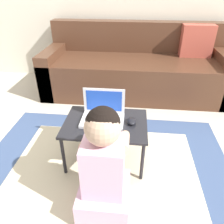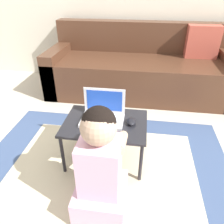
{
  "view_description": "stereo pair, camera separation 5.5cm",
  "coord_description": "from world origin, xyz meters",
  "views": [
    {
      "loc": [
        0.1,
        -1.31,
        1.22
      ],
      "look_at": [
        -0.04,
        0.02,
        0.4
      ],
      "focal_mm": 35.0,
      "sensor_mm": 36.0,
      "label": 1
    },
    {
      "loc": [
        0.15,
        -1.31,
        1.22
      ],
      "look_at": [
        -0.04,
        0.02,
        0.4
      ],
      "focal_mm": 35.0,
      "sensor_mm": 36.0,
      "label": 2
    }
  ],
  "objects": [
    {
      "name": "ground_plane",
      "position": [
        0.0,
        0.0,
        0.0
      ],
      "size": [
        16.0,
        16.0,
        0.0
      ],
      "primitive_type": "plane",
      "color": "beige"
    },
    {
      "name": "laptop",
      "position": [
        -0.11,
        -0.0,
        0.38
      ],
      "size": [
        0.3,
        0.2,
        0.21
      ],
      "color": "silver",
      "rests_on": "laptop_desk"
    },
    {
      "name": "laptop_desk",
      "position": [
        -0.08,
        -0.03,
        0.31
      ],
      "size": [
        0.59,
        0.42,
        0.34
      ],
      "color": "black",
      "rests_on": "ground_plane"
    },
    {
      "name": "area_rug",
      "position": [
        -0.08,
        -0.25,
        0.0
      ],
      "size": [
        1.89,
        1.63,
        0.01
      ],
      "color": "#3D517A",
      "rests_on": "ground_plane"
    },
    {
      "name": "computer_mouse",
      "position": [
        0.1,
        -0.02,
        0.36
      ],
      "size": [
        0.06,
        0.1,
        0.04
      ],
      "color": "black",
      "rests_on": "laptop_desk"
    },
    {
      "name": "couch",
      "position": [
        0.13,
        1.25,
        0.28
      ],
      "size": [
        2.14,
        0.83,
        0.79
      ],
      "color": "#4C2D1E",
      "rests_on": "ground_plane"
    },
    {
      "name": "person_seated",
      "position": [
        -0.04,
        -0.47,
        0.32
      ],
      "size": [
        0.29,
        0.39,
        0.71
      ],
      "color": "#E5B2CC",
      "rests_on": "ground_plane"
    }
  ]
}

